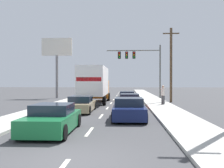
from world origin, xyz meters
TOP-DOWN VIEW (x-y plane):
  - ground_plane at (0.00, 25.00)m, footprint 140.00×140.00m
  - sidewalk_right at (4.80, 20.00)m, footprint 2.50×80.00m
  - sidewalk_left at (-4.80, 20.00)m, footprint 2.50×80.00m
  - lane_markings at (0.00, 21.68)m, footprint 0.14×57.00m
  - box_truck at (-1.70, 18.76)m, footprint 2.73×8.87m
  - car_tan at (-1.78, 11.48)m, footprint 1.95×4.48m
  - car_green at (-1.64, 3.90)m, footprint 2.03×4.14m
  - car_gray at (1.68, 21.98)m, footprint 1.98×4.34m
  - car_red at (1.92, 14.72)m, footprint 1.92×4.41m
  - car_navy at (1.82, 8.08)m, footprint 2.03×4.42m
  - traffic_signal_mast at (2.92, 27.04)m, footprint 7.45×0.69m
  - utility_pole_mid at (6.57, 20.65)m, footprint 1.80×0.28m
  - roadside_billboard at (-8.15, 26.98)m, footprint 4.31×0.36m
  - pedestrian_near_corner at (5.11, 16.54)m, footprint 0.38×0.38m

SIDE VIEW (x-z plane):
  - ground_plane at x=0.00m, z-range 0.00..0.00m
  - lane_markings at x=0.00m, z-range 0.00..0.01m
  - sidewalk_right at x=4.80m, z-range 0.00..0.14m
  - sidewalk_left at x=-4.80m, z-range 0.00..0.14m
  - car_tan at x=-1.78m, z-range -0.06..1.16m
  - car_gray at x=1.68m, z-range -0.03..1.13m
  - car_red at x=1.92m, z-range -0.05..1.18m
  - car_green at x=-1.64m, z-range -0.06..1.22m
  - car_navy at x=1.82m, z-range -0.06..1.25m
  - pedestrian_near_corner at x=5.11m, z-range 0.14..1.94m
  - box_truck at x=-1.70m, z-range 0.27..4.06m
  - utility_pole_mid at x=6.57m, z-range 0.14..8.38m
  - traffic_signal_mast at x=2.92m, z-range 1.79..9.12m
  - roadside_billboard at x=-8.15m, z-range 1.86..10.29m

